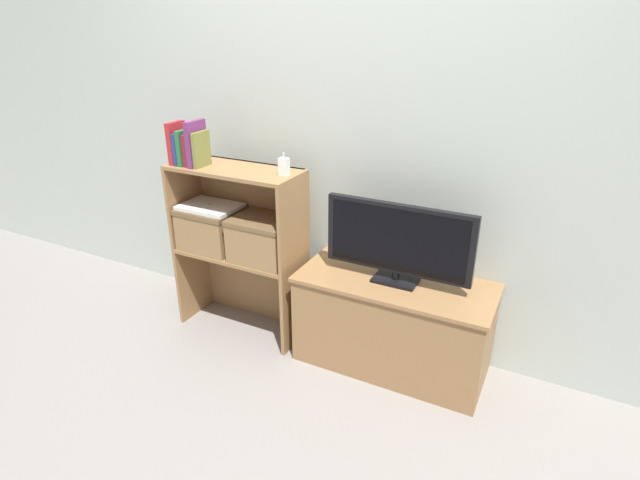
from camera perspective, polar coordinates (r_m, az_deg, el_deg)
The scene contains 16 objects.
ground_plane at distance 2.78m, azimuth -1.50°, elevation -13.90°, with size 16.00×16.00×0.00m, color gray.
wall_back at distance 2.65m, azimuth 3.02°, elevation 12.92°, with size 10.00×0.05×2.40m.
tv_stand at distance 2.66m, azimuth 8.27°, elevation -9.41°, with size 0.99×0.44×0.50m.
tv at distance 2.44m, azimuth 8.90°, elevation -0.12°, with size 0.74×0.14×0.41m.
bookshelf_lower_tier at distance 3.00m, azimuth -8.27°, elevation -4.17°, with size 0.74×0.31×0.49m.
bookshelf_upper_tier at distance 2.81m, azimuth -8.85°, elevation 4.76°, with size 0.74×0.31×0.49m.
book_crimson at distance 2.84m, azimuth -16.05°, elevation 10.64°, with size 0.03×0.13×0.22m.
book_navy at distance 2.82m, azimuth -15.47°, elevation 10.08°, with size 0.02×0.13×0.17m.
book_forest at distance 2.80m, azimuth -15.03°, elevation 10.21°, with size 0.03×0.13×0.19m.
book_maroon at distance 2.78m, azimuth -14.43°, elevation 9.98°, with size 0.03×0.12×0.17m.
book_plum at distance 2.75m, azimuth -13.95°, elevation 10.64°, with size 0.03×0.14×0.24m.
book_olive at distance 2.74m, azimuth -13.41°, elevation 10.05°, with size 0.02×0.13×0.19m.
baby_monitor at distance 2.53m, azimuth -4.14°, elevation 8.37°, with size 0.05×0.03×0.12m.
storage_basket_left at distance 2.91m, azimuth -12.27°, elevation 1.55°, with size 0.33×0.28×0.24m.
storage_basket_right at distance 2.72m, azimuth -6.49°, elevation 0.31°, with size 0.33×0.28×0.24m.
laptop at distance 2.87m, azimuth -12.47°, elevation 3.76°, with size 0.33×0.24×0.02m.
Camera 1 is at (1.07, -1.93, 1.70)m, focal length 28.00 mm.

